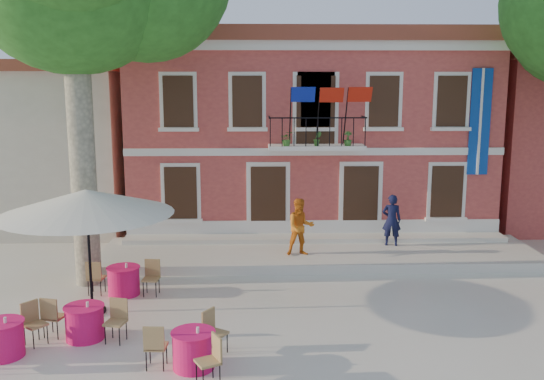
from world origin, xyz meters
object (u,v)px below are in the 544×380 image
Objects in this scene: pedestrian_orange at (300,227)px; cafe_table_1 at (193,348)px; pedestrian_navy at (392,220)px; cafe_table_0 at (85,321)px; cafe_table_3 at (124,280)px; cafe_table_2 at (3,338)px; patio_umbrella at (86,202)px.

pedestrian_orange is 7.43m from cafe_table_1.
pedestrian_navy is at bearing 11.01° from pedestrian_orange.
cafe_table_0 is 2.96m from cafe_table_1.
cafe_table_1 is at bearing 63.63° from pedestrian_navy.
cafe_table_1 is 0.96× the size of cafe_table_3.
pedestrian_navy is 9.83m from cafe_table_1.
cafe_table_2 is (-9.78, -7.33, -0.74)m from pedestrian_navy.
cafe_table_3 is at bearing -160.08° from pedestrian_orange.
pedestrian_navy is 10.57m from cafe_table_0.
cafe_table_1 and cafe_table_3 have the same top height.
cafe_table_0 is at bearing 29.99° from cafe_table_2.
cafe_table_2 is (-1.20, -2.43, -2.38)m from patio_umbrella.
pedestrian_navy is 0.88× the size of cafe_table_3.
pedestrian_navy reaches higher than cafe_table_3.
cafe_table_3 is (0.27, 2.84, 0.00)m from cafe_table_0.
patio_umbrella is 2.87m from cafe_table_0.
cafe_table_0 is (-8.32, -6.49, -0.74)m from pedestrian_navy.
pedestrian_orange is 1.02× the size of cafe_table_2.
pedestrian_orange reaches higher than cafe_table_3.
pedestrian_orange is 0.92× the size of cafe_table_0.
pedestrian_orange is at bearing 43.21° from cafe_table_2.
pedestrian_navy is 3.27m from pedestrian_orange.
patio_umbrella is at bearing 132.90° from cafe_table_1.
cafe_table_2 is 4.06m from cafe_table_3.
cafe_table_3 is (-8.05, -3.65, -0.74)m from pedestrian_navy.
pedestrian_orange reaches higher than cafe_table_0.
cafe_table_1 is 1.06× the size of cafe_table_2.
cafe_table_1 is (-5.75, -7.95, -0.73)m from pedestrian_navy.
pedestrian_orange is at bearing 46.15° from cafe_table_0.
pedestrian_navy is at bearing 37.96° from cafe_table_0.
cafe_table_0 is at bearing 150.41° from cafe_table_1.
cafe_table_1 is (2.57, -1.46, 0.01)m from cafe_table_0.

